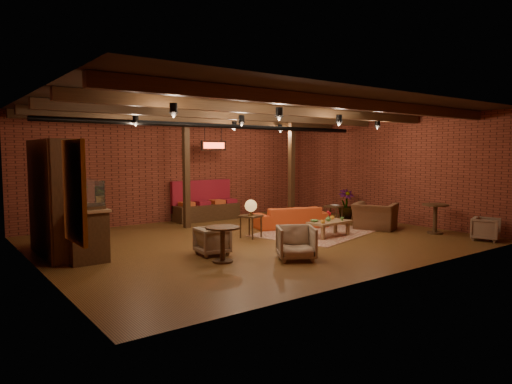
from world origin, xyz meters
TOP-DOWN VIEW (x-y plane):
  - floor at (0.00, 0.00)m, footprint 10.00×10.00m
  - ceiling at (0.00, 0.00)m, footprint 10.00×8.00m
  - wall_back at (0.00, 4.00)m, footprint 10.00×0.02m
  - wall_front at (0.00, -4.00)m, footprint 10.00×0.02m
  - wall_left at (-5.00, 0.00)m, footprint 0.02×8.00m
  - wall_right at (5.00, 0.00)m, footprint 0.02×8.00m
  - ceiling_beams at (0.00, 0.00)m, footprint 9.80×6.40m
  - ceiling_pipe at (0.00, 1.60)m, footprint 9.60×0.12m
  - post_left at (-0.60, 2.60)m, footprint 0.16×0.16m
  - post_right at (2.80, 2.00)m, footprint 0.16×0.16m
  - service_counter at (-4.10, 1.00)m, footprint 0.80×2.50m
  - plant_counter at (-4.00, 1.20)m, footprint 0.35×0.39m
  - shelving_hutch at (-4.50, 1.10)m, footprint 0.52×2.00m
  - chalkboard_menu at (-4.93, -2.30)m, footprint 0.08×0.96m
  - banquette at (0.60, 3.55)m, footprint 2.10×0.70m
  - service_sign at (0.60, 3.10)m, footprint 0.86×0.06m
  - ceiling_spotlights at (0.00, 0.00)m, footprint 6.40×4.40m
  - rug at (1.81, -0.17)m, footprint 3.63×3.12m
  - sofa at (1.80, 0.87)m, footprint 2.21×1.35m
  - coffee_table at (1.66, -0.78)m, footprint 1.19×0.65m
  - side_table_lamp at (-0.03, 0.28)m, footprint 0.58×0.58m
  - round_table_left at (-1.97, -1.45)m, footprint 0.67×0.67m
  - armchair_a at (-1.79, -0.77)m, footprint 0.65×0.68m
  - armchair_b at (-0.68, -2.15)m, footprint 0.97×0.96m
  - armchair_right at (3.54, -0.72)m, footprint 1.13×1.32m
  - side_table_book at (3.35, 0.69)m, footprint 0.60×0.60m
  - round_table_right at (4.24, -2.13)m, footprint 0.67×0.67m
  - armchair_far at (4.40, -3.40)m, footprint 0.74×0.72m
  - plant_tall at (4.40, 1.15)m, footprint 2.01×2.01m

SIDE VIEW (x-z plane):
  - floor at x=0.00m, z-range 0.00..0.00m
  - rug at x=1.81m, z-range 0.00..0.01m
  - sofa at x=1.80m, z-range 0.00..0.60m
  - armchair_far at x=4.40m, z-range 0.00..0.61m
  - armchair_a at x=-1.79m, z-range 0.00..0.64m
  - coffee_table at x=1.66m, z-range 0.03..0.68m
  - armchair_b at x=-0.68m, z-range 0.00..0.75m
  - round_table_left at x=-1.97m, z-range 0.12..0.83m
  - armchair_right at x=3.54m, z-range 0.00..0.98m
  - side_table_book at x=3.35m, z-range 0.22..0.77m
  - banquette at x=0.60m, z-range 0.00..1.00m
  - round_table_right at x=4.24m, z-range 0.13..0.92m
  - side_table_lamp at x=-0.03m, z-range 0.25..1.22m
  - service_counter at x=-4.10m, z-range 0.00..1.60m
  - shelving_hutch at x=-4.50m, z-range 0.00..2.40m
  - plant_counter at x=-4.00m, z-range 1.07..1.37m
  - plant_tall at x=4.40m, z-range 0.00..2.83m
  - wall_back at x=0.00m, z-range 0.00..3.20m
  - wall_front at x=0.00m, z-range 0.00..3.20m
  - wall_left at x=-5.00m, z-range 0.00..3.20m
  - wall_right at x=5.00m, z-range 0.00..3.20m
  - post_left at x=-0.60m, z-range 0.00..3.20m
  - post_right at x=2.80m, z-range 0.00..3.20m
  - chalkboard_menu at x=-4.93m, z-range 0.87..2.33m
  - service_sign at x=0.60m, z-range 2.20..2.50m
  - ceiling_pipe at x=0.00m, z-range 2.79..2.91m
  - ceiling_spotlights at x=0.00m, z-range 2.72..3.00m
  - ceiling_beams at x=0.00m, z-range 2.97..3.19m
  - ceiling at x=0.00m, z-range 3.19..3.21m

